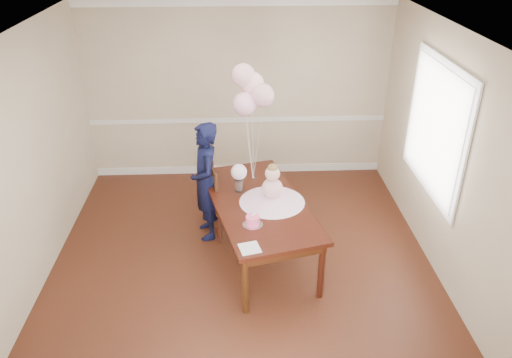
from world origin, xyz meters
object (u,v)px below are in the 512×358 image
(birthday_cake, at_px, (253,220))
(woman, at_px, (206,182))
(dining_chair_seat, at_px, (231,205))
(dining_table_top, at_px, (258,203))

(birthday_cake, xyz_separation_m, woman, (-0.54, 0.96, -0.04))
(woman, bearing_deg, birthday_cake, 17.59)
(dining_chair_seat, bearing_deg, woman, 169.00)
(dining_table_top, distance_m, birthday_cake, 0.50)
(birthday_cake, height_order, dining_chair_seat, birthday_cake)
(woman, bearing_deg, dining_table_top, 41.02)
(dining_chair_seat, bearing_deg, dining_table_top, -64.28)
(woman, bearing_deg, dining_chair_seat, 76.48)
(dining_table_top, xyz_separation_m, dining_chair_seat, (-0.33, 0.47, -0.29))
(birthday_cake, xyz_separation_m, dining_chair_seat, (-0.24, 0.95, -0.37))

